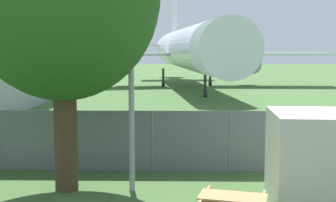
{
  "coord_description": "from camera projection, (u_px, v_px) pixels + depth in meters",
  "views": [
    {
      "loc": [
        0.84,
        -4.61,
        4.03
      ],
      "look_at": [
        0.45,
        13.53,
        2.0
      ],
      "focal_mm": 50.0,
      "sensor_mm": 36.0,
      "label": 1
    }
  ],
  "objects": [
    {
      "name": "airplane",
      "position": [
        188.0,
        49.0,
        48.87
      ],
      "size": [
        31.24,
        39.5,
        12.57
      ],
      "rotation": [
        0.0,
        0.0,
        -1.45
      ],
      "color": "white",
      "rests_on": "ground"
    },
    {
      "name": "perimeter_fence",
      "position": [
        152.0,
        141.0,
        15.4
      ],
      "size": [
        56.07,
        0.07,
        2.02
      ],
      "color": "slate",
      "rests_on": "ground"
    },
    {
      "name": "light_mast",
      "position": [
        131.0,
        41.0,
        12.86
      ],
      "size": [
        0.44,
        0.44,
        6.84
      ],
      "color": "#99999E",
      "rests_on": "ground"
    }
  ]
}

